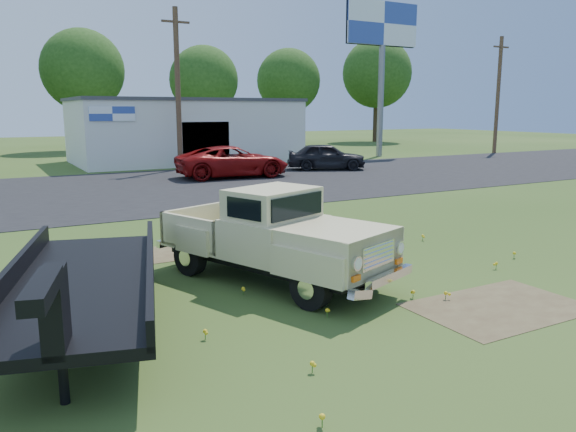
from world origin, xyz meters
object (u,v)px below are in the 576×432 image
object	(u,v)px
flatbed_trailer	(84,274)
vintage_pickup_truck	(273,235)
billboard	(382,37)
red_pickup	(233,162)
dark_sedan	(326,157)

from	to	relation	value
flatbed_trailer	vintage_pickup_truck	bearing A→B (deg)	26.89
billboard	red_pickup	world-z (taller)	billboard
billboard	flatbed_trailer	world-z (taller)	billboard
flatbed_trailer	dark_sedan	xyz separation A→B (m)	(16.33, 18.29, -0.11)
vintage_pickup_truck	dark_sedan	size ratio (longest dim) A/B	1.17
dark_sedan	red_pickup	bearing A→B (deg)	124.48
billboard	red_pickup	xyz separation A→B (m)	(-14.87, -7.02, -7.74)
billboard	vintage_pickup_truck	distance (m)	32.74
flatbed_trailer	billboard	bearing A→B (deg)	59.80
billboard	dark_sedan	xyz separation A→B (m)	(-8.66, -6.19, -7.77)
vintage_pickup_truck	dark_sedan	world-z (taller)	vintage_pickup_truck
vintage_pickup_truck	dark_sedan	bearing A→B (deg)	33.61
vintage_pickup_truck	dark_sedan	xyz separation A→B (m)	(12.60, 17.53, -0.19)
billboard	red_pickup	distance (m)	18.17
flatbed_trailer	red_pickup	distance (m)	20.18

